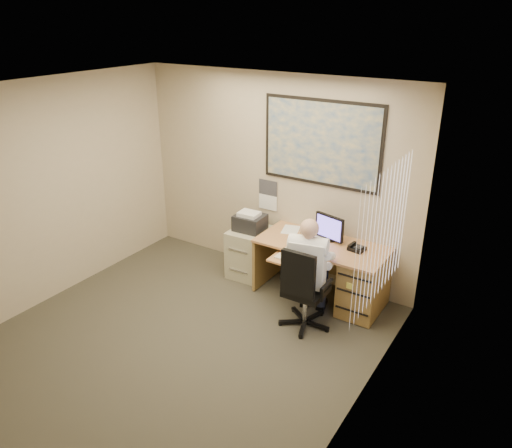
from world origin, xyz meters
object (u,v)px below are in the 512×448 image
Objects in this scene: filing_cabinet at (250,248)px; person at (308,273)px; desk at (347,273)px; office_chair at (304,304)px.

person is at bearing -30.86° from filing_cabinet.
office_chair is at bearing -106.99° from desk.
office_chair is (1.20, -0.73, -0.10)m from filing_cabinet.
person reaches higher than filing_cabinet.
desk is at bearing 72.60° from office_chair.
person is at bearing 89.32° from office_chair.
desk is 1.42m from filing_cabinet.
filing_cabinet is (-1.42, 0.02, -0.04)m from desk.
desk is 1.56× the size of office_chair.
desk is at bearing 58.88° from person.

